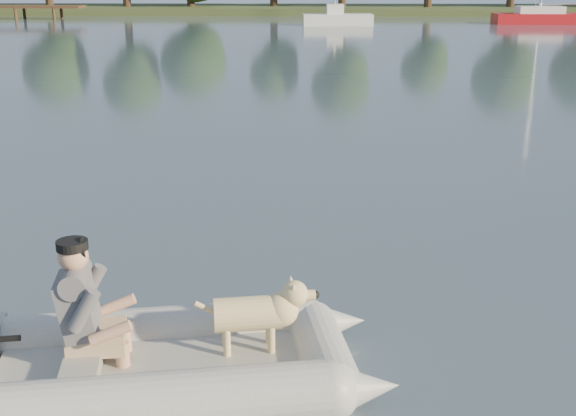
# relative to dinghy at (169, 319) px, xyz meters

# --- Properties ---
(water) EXTENTS (160.00, 160.00, 0.00)m
(water) POSITION_rel_dinghy_xyz_m (0.40, 0.62, -0.62)
(water) COLOR #4F5F6B
(water) RESTS_ON ground
(shore_bank) EXTENTS (160.00, 12.00, 0.70)m
(shore_bank) POSITION_rel_dinghy_xyz_m (0.40, 62.62, -0.37)
(shore_bank) COLOR #47512D
(shore_bank) RESTS_ON water
(dinghy) EXTENTS (5.36, 4.15, 1.44)m
(dinghy) POSITION_rel_dinghy_xyz_m (0.00, 0.00, 0.00)
(dinghy) COLOR #989893
(dinghy) RESTS_ON water
(man) EXTENTS (0.86, 0.77, 1.13)m
(man) POSITION_rel_dinghy_xyz_m (-0.73, -0.07, 0.19)
(man) COLOR #59585D
(man) RESTS_ON dinghy
(dog) EXTENTS (1.02, 0.51, 0.65)m
(dog) POSITION_rel_dinghy_xyz_m (0.66, 0.17, -0.08)
(dog) COLOR tan
(dog) RESTS_ON dinghy
(motorboat) EXTENTS (5.06, 2.17, 2.10)m
(motorboat) POSITION_rel_dinghy_xyz_m (3.17, 46.04, 0.33)
(motorboat) COLOR white
(motorboat) RESTS_ON water
(sailboat) EXTENTS (7.26, 2.18, 9.98)m
(sailboat) POSITION_rel_dinghy_xyz_m (17.97, 47.99, -0.18)
(sailboat) COLOR #AA1318
(sailboat) RESTS_ON water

